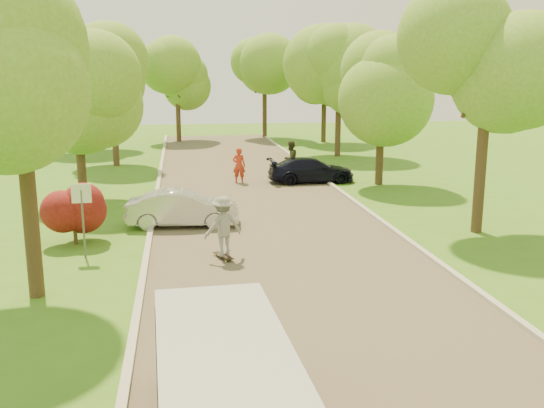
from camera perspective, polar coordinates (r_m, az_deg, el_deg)
ground at (r=14.76m, az=3.63°, el=-8.62°), size 100.00×100.00×0.00m
road at (r=22.30m, az=-0.75°, el=-1.34°), size 8.00×60.00×0.01m
curb_left at (r=22.11m, az=-11.21°, el=-1.55°), size 0.18×60.00×0.12m
curb_right at (r=23.18m, az=9.21°, el=-0.83°), size 0.18×60.00×0.12m
street_sign at (r=18.07m, az=-17.45°, el=-0.09°), size 0.55×0.06×2.17m
red_shrub at (r=19.69m, az=-18.17°, el=-0.54°), size 1.70×1.70×1.95m
tree_l_mida at (r=14.83m, az=-21.99°, el=11.08°), size 4.71×4.60×7.39m
tree_l_midb at (r=25.75m, az=-17.54°, el=10.24°), size 4.30×4.20×6.62m
tree_l_far at (r=35.62m, az=-14.54°, el=12.25°), size 4.92×4.80×7.79m
tree_r_mida at (r=21.01m, az=20.25°, el=12.31°), size 5.13×5.00×7.95m
tree_r_midb at (r=29.09m, az=10.73°, el=11.34°), size 4.51×4.40×7.01m
tree_r_far at (r=38.84m, az=6.71°, el=13.06°), size 5.33×5.20×8.34m
tree_bg_a at (r=43.84m, az=-16.68°, el=11.87°), size 5.12×5.00×7.72m
tree_bg_b at (r=46.83m, az=5.25°, el=12.59°), size 5.12×5.00×7.95m
tree_bg_c at (r=47.46m, az=-8.67°, el=11.88°), size 4.92×4.80×7.33m
tree_bg_d at (r=49.99m, az=-0.45°, el=12.36°), size 5.12×5.00×7.72m
minivan at (r=8.78m, az=-4.50°, el=-17.56°), size 2.00×4.66×1.71m
silver_sedan at (r=21.25m, az=-8.38°, el=-0.41°), size 3.96×1.66×1.27m
dark_sedan at (r=29.54m, az=3.69°, el=3.21°), size 4.22×1.79×1.22m
longboard at (r=17.53m, az=-4.59°, el=-4.88°), size 0.56×0.92×0.10m
skateboarder at (r=17.29m, az=-4.64°, el=-2.08°), size 1.28×1.02×1.74m
person_striped at (r=29.31m, az=-3.13°, el=3.64°), size 0.72×0.57×1.72m
person_olive at (r=31.11m, az=1.75°, el=4.27°), size 1.13×1.10×1.84m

